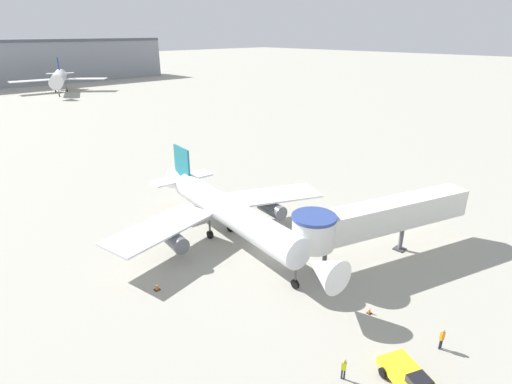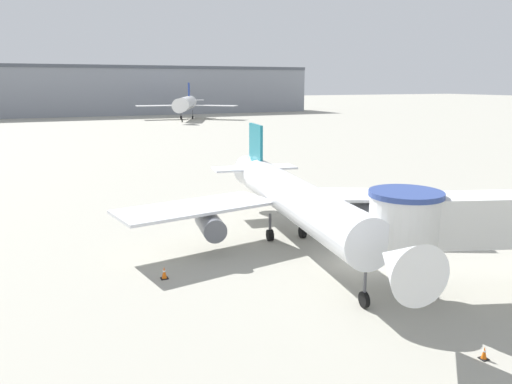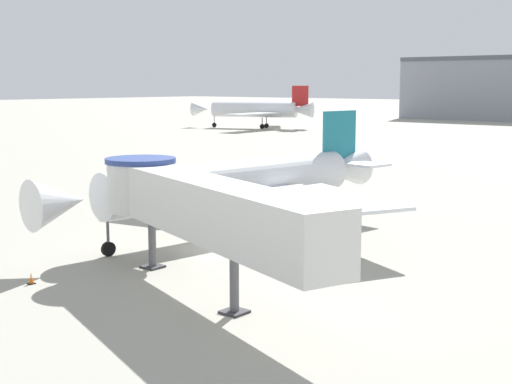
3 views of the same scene
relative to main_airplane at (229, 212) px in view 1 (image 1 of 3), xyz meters
The scene contains 9 objects.
ground_plane 6.45m from the main_airplane, 64.44° to the right, with size 800.00×800.00×0.00m, color #9E9B8E.
main_airplane is the anchor object (origin of this frame).
jet_bridge 14.80m from the main_airplane, 58.31° to the right, with size 19.92×9.28×6.21m.
pushback_tug_yellow 23.42m from the main_airplane, 100.39° to the right, with size 3.59×4.50×1.42m.
traffic_cone_port_wing 11.18m from the main_airplane, 167.76° to the right, with size 0.48×0.48×0.78m.
traffic_cone_near_nose 17.54m from the main_airplane, 88.87° to the right, with size 0.36×0.36×0.61m.
ground_crew_marshaller 20.86m from the main_airplane, 109.22° to the right, with size 0.30×0.36×1.65m.
ground_crew_wing_walker 23.06m from the main_airplane, 88.56° to the right, with size 0.37×0.27×1.71m.
background_jet_blue_tail 134.00m from the main_airplane, 77.50° to the left, with size 32.18×30.86×12.04m.
Camera 1 is at (-27.19, -25.00, 21.53)m, focal length 28.00 mm.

